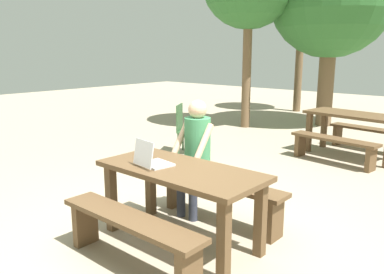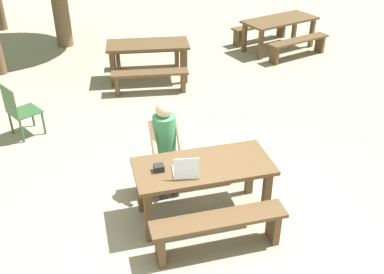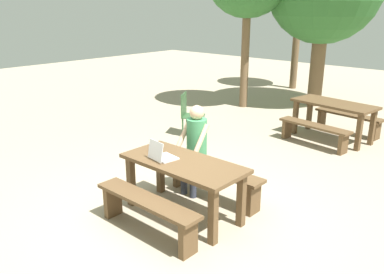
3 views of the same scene
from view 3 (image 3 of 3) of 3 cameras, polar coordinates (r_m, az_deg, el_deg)
The scene contains 11 objects.
ground_plane at distance 5.44m, azimuth -1.22°, elevation -10.97°, with size 30.00×30.00×0.00m, color tan.
picnic_table_front at distance 5.16m, azimuth -1.26°, elevation -4.80°, with size 1.66×0.76×0.76m.
bench_near at distance 4.88m, azimuth -6.49°, elevation -10.07°, with size 1.55×0.30×0.47m.
bench_far at distance 5.72m, azimuth 3.18°, elevation -5.58°, with size 1.55×0.30×0.47m.
laptop at distance 5.16m, azimuth -4.41°, elevation -2.57°, with size 0.34×0.34×0.27m.
small_pouch at distance 5.46m, azimuth -5.28°, elevation -1.67°, with size 0.12×0.10×0.08m.
person_seated at distance 5.73m, azimuth 0.45°, elevation -0.85°, with size 0.40×0.40×1.33m.
plastic_chair at distance 8.53m, azimuth -0.38°, elevation 3.42°, with size 0.60×0.60×0.90m.
picnic_table_rear at distance 8.70m, azimuth 19.59°, elevation 3.80°, with size 1.73×0.94×0.78m.
bench_rear_south at distance 8.24m, azimuth 17.03°, elevation 0.95°, with size 1.51×0.50×0.44m.
bench_rear_north at distance 9.34m, azimuth 21.44°, elevation 2.46°, with size 1.51×0.50×0.44m.
Camera 3 is at (3.26, -3.45, 2.65)m, focal length 37.31 mm.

